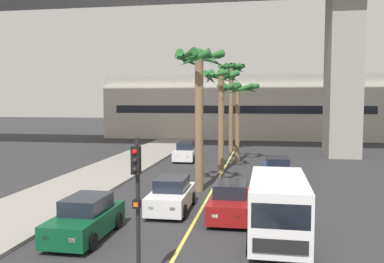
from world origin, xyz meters
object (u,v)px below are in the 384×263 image
at_px(palm_tree_far_median, 231,82).
at_px(palm_tree_farthest_median, 238,95).
at_px(car_queue_second, 172,195).
at_px(palm_tree_mid_median, 221,93).
at_px(car_queue_third, 86,219).
at_px(delivery_van, 278,207).
at_px(car_queue_front, 186,152).
at_px(palm_tree_near_median, 199,82).
at_px(car_queue_fifth, 230,202).
at_px(car_queue_fourth, 277,171).
at_px(traffic_light_median_near, 137,192).

xyz_separation_m(palm_tree_far_median, palm_tree_farthest_median, (1.04, -6.55, -1.38)).
distance_m(car_queue_second, palm_tree_mid_median, 11.73).
bearing_deg(car_queue_third, delivery_van, 6.12).
distance_m(car_queue_front, delivery_van, 20.58).
bearing_deg(palm_tree_near_median, car_queue_fifth, -66.48).
height_order(car_queue_second, palm_tree_mid_median, palm_tree_mid_median).
relative_size(car_queue_third, palm_tree_mid_median, 0.56).
bearing_deg(car_queue_fourth, car_queue_second, -123.52).
height_order(car_queue_fourth, palm_tree_far_median, palm_tree_far_median).
bearing_deg(palm_tree_far_median, car_queue_front, -117.50).
xyz_separation_m(car_queue_second, car_queue_fourth, (5.16, 7.79, 0.00)).
bearing_deg(car_queue_fourth, delivery_van, -91.82).
height_order(car_queue_fourth, palm_tree_farthest_median, palm_tree_farthest_median).
relative_size(palm_tree_far_median, palm_tree_farthest_median, 1.32).
distance_m(delivery_van, traffic_light_median_near, 6.19).
relative_size(car_queue_third, car_queue_fourth, 0.99).
distance_m(car_queue_fourth, car_queue_fifth, 8.84).
bearing_deg(car_queue_front, palm_tree_farthest_median, -1.81).
distance_m(car_queue_fifth, delivery_van, 3.48).
xyz_separation_m(traffic_light_median_near, palm_tree_mid_median, (0.41, 18.62, 3.00)).
bearing_deg(delivery_van, palm_tree_mid_median, 104.15).
xyz_separation_m(car_queue_front, car_queue_fourth, (7.40, -8.00, 0.00)).
bearing_deg(delivery_van, car_queue_third, -173.88).
xyz_separation_m(car_queue_front, delivery_van, (7.04, -19.33, 0.57)).
distance_m(palm_tree_near_median, palm_tree_far_median, 17.96).
xyz_separation_m(car_queue_second, palm_tree_mid_median, (1.26, 10.54, 5.00)).
bearing_deg(palm_tree_near_median, car_queue_third, -109.41).
xyz_separation_m(car_queue_fourth, palm_tree_far_median, (-4.06, 14.42, 6.25)).
height_order(car_queue_third, car_queue_fifth, same).
height_order(car_queue_fourth, car_queue_fifth, same).
height_order(car_queue_fifth, palm_tree_near_median, palm_tree_near_median).
height_order(delivery_van, palm_tree_far_median, palm_tree_far_median).
bearing_deg(car_queue_fourth, palm_tree_near_median, -142.08).
height_order(delivery_van, palm_tree_farthest_median, palm_tree_farthest_median).
relative_size(car_queue_second, delivery_van, 0.78).
xyz_separation_m(car_queue_third, palm_tree_mid_median, (3.63, 14.84, 5.00)).
distance_m(car_queue_third, palm_tree_mid_median, 16.08).
height_order(palm_tree_near_median, palm_tree_far_median, palm_tree_far_median).
bearing_deg(palm_tree_far_median, car_queue_second, -92.84).
xyz_separation_m(car_queue_third, traffic_light_median_near, (3.22, -3.78, 1.99)).
distance_m(car_queue_fifth, palm_tree_mid_median, 12.43).
height_order(palm_tree_near_median, palm_tree_mid_median, palm_tree_near_median).
bearing_deg(delivery_van, car_queue_fourth, 88.18).
bearing_deg(palm_tree_mid_median, car_queue_fifth, -82.06).
distance_m(delivery_van, palm_tree_mid_median, 15.17).
bearing_deg(palm_tree_mid_median, palm_tree_far_median, 90.75).
relative_size(car_queue_second, traffic_light_median_near, 0.98).
height_order(traffic_light_median_near, palm_tree_farthest_median, palm_tree_farthest_median).
bearing_deg(car_queue_front, car_queue_fourth, -47.24).
bearing_deg(car_queue_front, palm_tree_near_median, -75.94).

